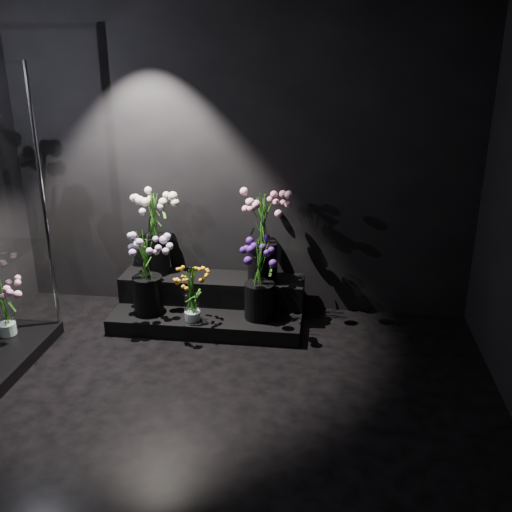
# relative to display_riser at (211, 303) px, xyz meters

# --- Properties ---
(floor) EXTENTS (4.00, 4.00, 0.00)m
(floor) POSITION_rel_display_riser_xyz_m (0.22, -1.68, -0.15)
(floor) COLOR black
(floor) RESTS_ON ground
(wall_back) EXTENTS (4.00, 0.00, 4.00)m
(wall_back) POSITION_rel_display_riser_xyz_m (0.22, 0.32, 1.25)
(wall_back) COLOR black
(wall_back) RESTS_ON floor
(display_riser) EXTENTS (1.61, 0.71, 0.36)m
(display_riser) POSITION_rel_display_riser_xyz_m (0.00, 0.00, 0.00)
(display_riser) COLOR black
(display_riser) RESTS_ON floor
(bouquet_orange_bells) EXTENTS (0.27, 0.27, 0.48)m
(bouquet_orange_bells) POSITION_rel_display_riser_xyz_m (-0.08, -0.32, 0.23)
(bouquet_orange_bells) COLOR white
(bouquet_orange_bells) RESTS_ON display_riser
(bouquet_lilac) EXTENTS (0.38, 0.38, 0.72)m
(bouquet_lilac) POSITION_rel_display_riser_xyz_m (-0.49, -0.21, 0.40)
(bouquet_lilac) COLOR black
(bouquet_lilac) RESTS_ON display_riser
(bouquet_purple) EXTENTS (0.41, 0.41, 0.66)m
(bouquet_purple) POSITION_rel_display_riser_xyz_m (0.45, -0.19, 0.36)
(bouquet_purple) COLOR black
(bouquet_purple) RESTS_ON display_riser
(bouquet_cream_roses) EXTENTS (0.42, 0.42, 0.72)m
(bouquet_cream_roses) POSITION_rel_display_riser_xyz_m (-0.51, 0.12, 0.63)
(bouquet_cream_roses) COLOR black
(bouquet_cream_roses) RESTS_ON display_riser
(bouquet_pink_roses) EXTENTS (0.45, 0.45, 0.78)m
(bouquet_pink_roses) POSITION_rel_display_riser_xyz_m (0.45, 0.08, 0.65)
(bouquet_pink_roses) COLOR black
(bouquet_pink_roses) RESTS_ON display_riser
(bouquet_case_base_pink) EXTENTS (0.37, 0.37, 0.48)m
(bouquet_case_base_pink) POSITION_rel_display_riser_xyz_m (-1.50, -0.69, 0.21)
(bouquet_case_base_pink) COLOR white
(bouquet_case_base_pink) RESTS_ON display_case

